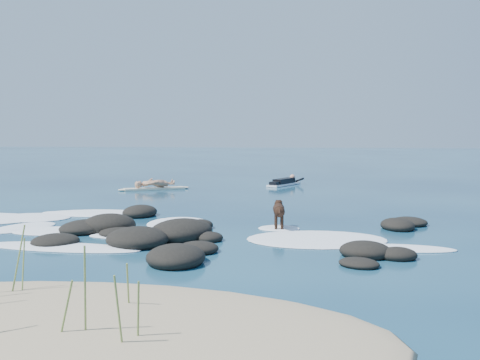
# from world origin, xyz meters

# --- Properties ---
(ground) EXTENTS (160.00, 160.00, 0.00)m
(ground) POSITION_xyz_m (0.00, 0.00, 0.00)
(ground) COLOR #0A2642
(ground) RESTS_ON ground
(sand_dune) EXTENTS (9.00, 4.40, 0.60)m
(sand_dune) POSITION_xyz_m (0.00, -8.20, 0.00)
(sand_dune) COLOR #9E8966
(sand_dune) RESTS_ON ground
(dune_grass) EXTENTS (3.20, 2.04, 1.16)m
(dune_grass) POSITION_xyz_m (-0.35, -8.24, 0.59)
(dune_grass) COLOR olive
(dune_grass) RESTS_ON ground
(reef_rocks) EXTENTS (11.48, 7.15, 0.60)m
(reef_rocks) POSITION_xyz_m (0.07, -1.92, 0.11)
(reef_rocks) COLOR black
(reef_rocks) RESTS_ON ground
(breaking_foam) EXTENTS (14.36, 7.04, 0.12)m
(breaking_foam) POSITION_xyz_m (-2.19, -0.88, 0.01)
(breaking_foam) COLOR white
(breaking_foam) RESTS_ON ground
(standing_surfer_rig) EXTENTS (2.98, 1.82, 1.84)m
(standing_surfer_rig) POSITION_xyz_m (-3.50, 8.79, 0.73)
(standing_surfer_rig) COLOR beige
(standing_surfer_rig) RESTS_ON ground
(paddling_surfer_rig) EXTENTS (1.75, 2.60, 0.47)m
(paddling_surfer_rig) POSITION_xyz_m (2.19, 11.50, 0.16)
(paddling_surfer_rig) COLOR white
(paddling_surfer_rig) RESTS_ON ground
(dog) EXTENTS (0.36, 1.20, 0.76)m
(dog) POSITION_xyz_m (2.52, -0.39, 0.50)
(dog) COLOR black
(dog) RESTS_ON ground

